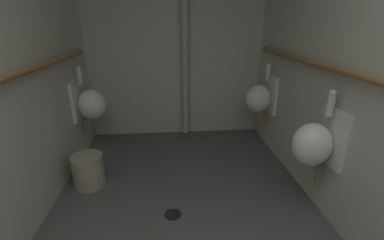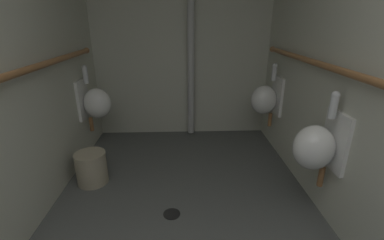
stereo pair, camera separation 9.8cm
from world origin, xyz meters
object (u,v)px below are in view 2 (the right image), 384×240
(floor_drain, at_px, (172,214))
(waste_bin, at_px, (92,168))
(urinal_right_far, at_px, (266,99))
(urinal_right_mid, at_px, (317,146))
(standpipe_back_wall, at_px, (191,37))
(urinal_left_mid, at_px, (95,102))

(floor_drain, height_order, waste_bin, waste_bin)
(urinal_right_far, height_order, floor_drain, urinal_right_far)
(urinal_right_mid, distance_m, floor_drain, 1.24)
(standpipe_back_wall, xyz_separation_m, waste_bin, (-1.00, -1.14, -1.14))
(urinal_right_far, xyz_separation_m, floor_drain, (-1.08, -1.20, -0.62))
(floor_drain, xyz_separation_m, waste_bin, (-0.78, 0.49, 0.15))
(urinal_right_far, bearing_deg, standpipe_back_wall, 153.09)
(urinal_left_mid, bearing_deg, urinal_right_mid, -31.23)
(standpipe_back_wall, bearing_deg, floor_drain, -97.56)
(urinal_right_mid, height_order, standpipe_back_wall, standpipe_back_wall)
(urinal_right_mid, relative_size, waste_bin, 2.41)
(waste_bin, bearing_deg, urinal_left_mid, 98.50)
(floor_drain, bearing_deg, urinal_right_far, 48.05)
(urinal_left_mid, height_order, standpipe_back_wall, standpipe_back_wall)
(urinal_right_far, bearing_deg, floor_drain, -131.95)
(urinal_right_far, xyz_separation_m, waste_bin, (-1.86, -0.71, -0.46))
(urinal_right_far, distance_m, standpipe_back_wall, 1.18)
(urinal_left_mid, height_order, waste_bin, urinal_left_mid)
(urinal_left_mid, relative_size, waste_bin, 2.41)
(urinal_left_mid, relative_size, urinal_right_far, 1.00)
(urinal_right_mid, distance_m, urinal_right_far, 1.25)
(urinal_left_mid, xyz_separation_m, urinal_right_mid, (1.95, -1.19, 0.00))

